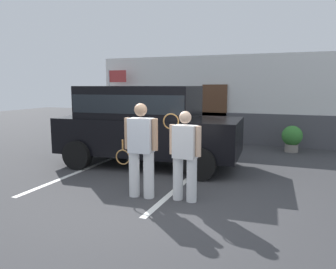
{
  "coord_description": "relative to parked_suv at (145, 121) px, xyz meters",
  "views": [
    {
      "loc": [
        2.17,
        -5.08,
        2.06
      ],
      "look_at": [
        -0.26,
        1.2,
        1.05
      ],
      "focal_mm": 34.88,
      "sensor_mm": 36.0,
      "label": 1
    }
  ],
  "objects": [
    {
      "name": "ground_plane",
      "position": [
        1.4,
        -2.53,
        -1.15
      ],
      "size": [
        40.0,
        40.0,
        0.0
      ],
      "primitive_type": "plane",
      "color": "#38383A"
    },
    {
      "name": "parking_stripe_0",
      "position": [
        -1.2,
        -1.03,
        -1.14
      ],
      "size": [
        0.12,
        4.4,
        0.01
      ],
      "primitive_type": "cube",
      "color": "silver",
      "rests_on": "ground_plane"
    },
    {
      "name": "flag_pole",
      "position": [
        -3.06,
        3.62,
        0.74
      ],
      "size": [
        0.8,
        0.06,
        2.69
      ],
      "color": "silver",
      "rests_on": "ground_plane"
    },
    {
      "name": "house_frontage",
      "position": [
        1.39,
        4.2,
        0.33
      ],
      "size": [
        10.12,
        0.4,
        3.14
      ],
      "color": "white",
      "rests_on": "ground_plane"
    },
    {
      "name": "tennis_player_man",
      "position": [
        0.99,
        -2.31,
        -0.24
      ],
      "size": [
        0.91,
        0.3,
        1.75
      ],
      "rotation": [
        0.0,
        0.0,
        3.2
      ],
      "color": "white",
      "rests_on": "ground_plane"
    },
    {
      "name": "parking_stripe_1",
      "position": [
        1.44,
        -1.03,
        -1.14
      ],
      "size": [
        0.12,
        4.4,
        0.01
      ],
      "primitive_type": "cube",
      "color": "silver",
      "rests_on": "ground_plane"
    },
    {
      "name": "parked_suv",
      "position": [
        0.0,
        0.0,
        0.0
      ],
      "size": [
        4.7,
        2.38,
        2.05
      ],
      "rotation": [
        0.0,
        0.0,
        0.06
      ],
      "color": "black",
      "rests_on": "ground_plane"
    },
    {
      "name": "potted_plant_by_porch",
      "position": [
        3.56,
        3.17,
        -0.69
      ],
      "size": [
        0.63,
        0.63,
        0.83
      ],
      "color": "gray",
      "rests_on": "ground_plane"
    },
    {
      "name": "tennis_player_woman",
      "position": [
        1.8,
        -2.2,
        -0.3
      ],
      "size": [
        0.74,
        0.29,
        1.62
      ],
      "rotation": [
        0.0,
        0.0,
        3.05
      ],
      "color": "white",
      "rests_on": "ground_plane"
    }
  ]
}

